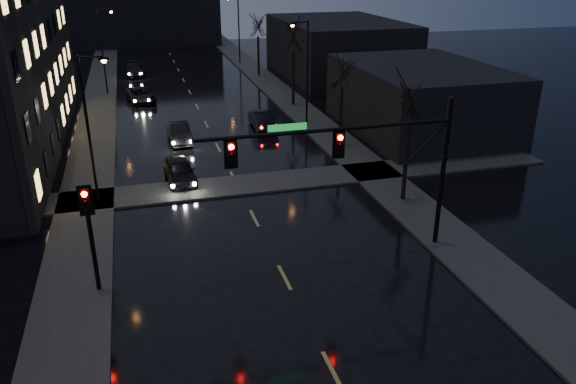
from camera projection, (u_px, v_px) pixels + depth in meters
sidewalk_left at (97, 122)px, 45.50m from camera, size 3.00×140.00×0.12m
sidewalk_right at (297, 108)px, 49.68m from camera, size 3.00×140.00×0.12m
sidewalk_cross at (238, 185)px, 32.95m from camera, size 40.00×3.00×0.12m
commercial_right_near at (420, 99)px, 42.47m from camera, size 10.00×14.00×5.00m
commercial_right_far at (338, 48)px, 62.16m from camera, size 12.00×18.00×6.00m
far_block at (142, 17)px, 83.46m from camera, size 22.00×10.00×8.00m
signal_mast at (366, 153)px, 23.59m from camera, size 11.11×0.41×7.00m
signal_pole_left at (89, 224)px, 21.52m from camera, size 0.35×0.41×4.53m
tree_near at (412, 89)px, 28.62m from camera, size 3.52×3.52×8.08m
tree_mid_a at (343, 63)px, 37.65m from camera, size 3.30×3.30×7.58m
tree_mid_b at (293, 30)px, 47.99m from camera, size 3.74×3.74×8.59m
tree_far at (258, 20)px, 60.62m from camera, size 3.43×3.43×7.88m
streetlight_l_near at (91, 119)px, 28.80m from camera, size 1.53×0.28×8.00m
streetlight_l_far at (104, 44)px, 52.75m from camera, size 1.53×0.28×8.00m
streetlight_r_mid at (305, 64)px, 43.18m from camera, size 1.53×0.28×8.00m
streetlight_r_far at (237, 24)px, 68.02m from camera, size 1.53×0.28×8.00m
oncoming_car_a at (180, 171)px, 33.34m from camera, size 1.85×4.18×1.40m
oncoming_car_b at (179, 133)px, 40.51m from camera, size 1.64×4.19×1.36m
oncoming_car_c at (141, 95)px, 51.54m from camera, size 2.81×4.99×1.32m
oncoming_car_d at (134, 70)px, 62.70m from camera, size 2.04×4.82×1.39m
lead_car at (263, 119)px, 43.72m from camera, size 1.70×4.57×1.49m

